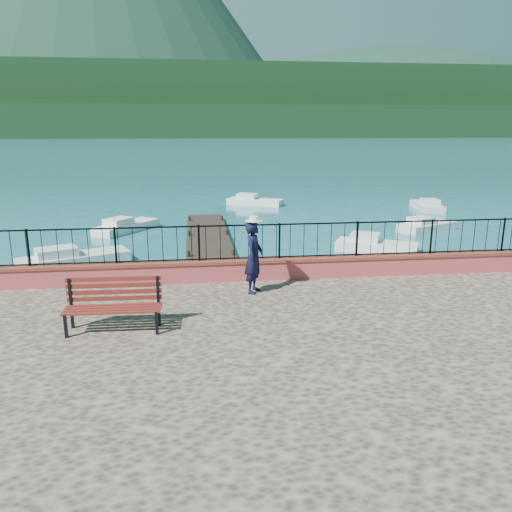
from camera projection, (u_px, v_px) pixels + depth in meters
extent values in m
plane|color=#19596B|center=(321.00, 380.00, 10.74)|extent=(2000.00, 2000.00, 0.00)
cube|color=#A83D46|center=(290.00, 268.00, 13.93)|extent=(28.00, 0.46, 0.58)
cube|color=black|center=(290.00, 241.00, 13.74)|extent=(27.00, 0.05, 0.95)
cube|color=#2D231C|center=(209.00, 248.00, 22.00)|extent=(2.00, 16.00, 0.30)
cube|color=black|center=(196.00, 122.00, 296.89)|extent=(900.00, 60.00, 18.00)
cube|color=black|center=(195.00, 104.00, 351.34)|extent=(900.00, 120.00, 44.00)
ellipsoid|color=#142D23|center=(386.00, 133.00, 575.42)|extent=(448.00, 384.00, 180.00)
cube|color=black|center=(114.00, 320.00, 10.25)|extent=(1.97, 0.66, 0.49)
cube|color=maroon|center=(115.00, 290.00, 10.41)|extent=(1.95, 0.14, 0.60)
imported|color=black|center=(254.00, 257.00, 12.56)|extent=(0.67, 0.79, 1.84)
cylinder|color=white|center=(254.00, 219.00, 12.31)|extent=(0.44, 0.44, 0.12)
cube|color=silver|center=(74.00, 255.00, 19.75)|extent=(4.39, 2.94, 0.80)
cube|color=silver|center=(377.00, 243.00, 21.93)|extent=(3.67, 2.78, 0.80)
cube|color=silver|center=(427.00, 223.00, 26.38)|extent=(3.52, 2.58, 0.80)
cube|color=silver|center=(127.00, 224.00, 26.30)|extent=(3.29, 3.90, 0.80)
cube|color=white|center=(255.00, 199.00, 35.34)|extent=(4.06, 2.87, 0.80)
cube|color=silver|center=(427.00, 204.00, 33.32)|extent=(1.76, 3.68, 0.80)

